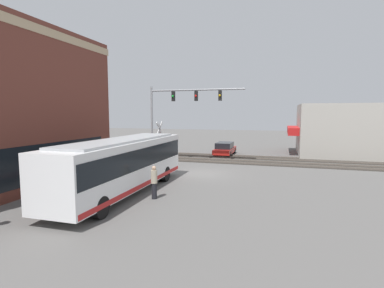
% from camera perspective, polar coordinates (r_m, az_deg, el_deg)
% --- Properties ---
extents(ground_plane, '(120.00, 120.00, 0.00)m').
position_cam_1_polar(ground_plane, '(22.89, 1.91, -5.60)').
color(ground_plane, '#605E5B').
extents(shop_building, '(9.67, 10.23, 5.52)m').
position_cam_1_polar(shop_building, '(36.79, 26.55, 2.46)').
color(shop_building, '#B2ADA3').
rests_on(shop_building, ground).
extents(city_bus, '(11.50, 2.59, 3.12)m').
position_cam_1_polar(city_bus, '(17.37, -13.00, -3.64)').
color(city_bus, white).
rests_on(city_bus, ground).
extents(traffic_signal_gantry, '(0.42, 8.97, 7.07)m').
position_cam_1_polar(traffic_signal_gantry, '(28.08, -2.50, 7.43)').
color(traffic_signal_gantry, gray).
rests_on(traffic_signal_gantry, ground).
extents(crossing_signal, '(1.41, 1.18, 3.81)m').
position_cam_1_polar(crossing_signal, '(28.22, -6.20, 1.25)').
color(crossing_signal, gray).
rests_on(crossing_signal, ground).
extents(rail_track_near, '(2.60, 60.00, 0.15)m').
position_cam_1_polar(rail_track_near, '(28.63, 5.01, -3.24)').
color(rail_track_near, '#332D28').
rests_on(rail_track_near, ground).
extents(rail_track_far, '(2.60, 60.00, 0.15)m').
position_cam_1_polar(rail_track_far, '(31.74, 6.19, -2.36)').
color(rail_track_far, '#332D28').
rests_on(rail_track_far, ground).
extents(parked_car_red, '(4.83, 1.82, 1.40)m').
position_cam_1_polar(parked_car_red, '(32.91, 6.27, -0.96)').
color(parked_car_red, '#B21E19').
rests_on(parked_car_red, ground).
extents(pedestrian_at_crossing, '(0.34, 0.34, 1.84)m').
position_cam_1_polar(pedestrian_at_crossing, '(27.37, -4.89, -1.72)').
color(pedestrian_at_crossing, black).
rests_on(pedestrian_at_crossing, ground).
extents(pedestrian_near_bus, '(0.34, 0.34, 1.78)m').
position_cam_1_polar(pedestrian_near_bus, '(16.17, -7.22, -7.19)').
color(pedestrian_near_bus, black).
rests_on(pedestrian_near_bus, ground).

